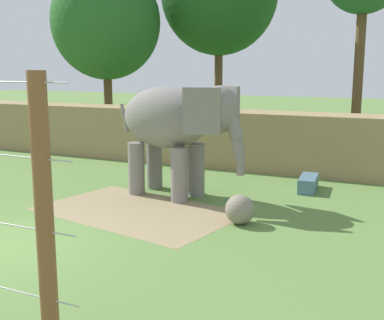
{
  "coord_description": "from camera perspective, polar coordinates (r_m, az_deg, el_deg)",
  "views": [
    {
      "loc": [
        7.92,
        -7.14,
        3.72
      ],
      "look_at": [
        2.59,
        4.15,
        1.4
      ],
      "focal_mm": 45.78,
      "sensor_mm": 36.0,
      "label": 1
    }
  ],
  "objects": [
    {
      "name": "embankment_wall",
      "position": [
        19.48,
        1.06,
        2.73
      ],
      "size": [
        36.0,
        1.8,
        2.15
      ],
      "primitive_type": "cube",
      "color": "#997F56",
      "rests_on": "ground"
    },
    {
      "name": "tree_left_of_centre",
      "position": [
        26.37,
        -10.0,
        15.53
      ],
      "size": [
        5.57,
        5.57,
        9.03
      ],
      "color": "brown",
      "rests_on": "ground"
    },
    {
      "name": "elephant",
      "position": [
        14.22,
        -1.99,
        4.3
      ],
      "size": [
        4.41,
        2.14,
        3.29
      ],
      "color": "gray",
      "rests_on": "ground"
    },
    {
      "name": "dirt_patch",
      "position": [
        13.19,
        -6.37,
        -5.91
      ],
      "size": [
        5.69,
        4.17,
        0.01
      ],
      "primitive_type": "cube",
      "rotation": [
        0.0,
        0.0,
        -0.18
      ],
      "color": "#937F5B",
      "rests_on": "ground"
    },
    {
      "name": "enrichment_ball",
      "position": [
        12.01,
        5.6,
        -5.75
      ],
      "size": [
        0.73,
        0.73,
        0.73
      ],
      "primitive_type": "sphere",
      "color": "gray",
      "rests_on": "ground"
    },
    {
      "name": "feed_trough",
      "position": [
        15.69,
        13.4,
        -2.65
      ],
      "size": [
        0.64,
        1.44,
        0.44
      ],
      "color": "slate",
      "rests_on": "ground"
    }
  ]
}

